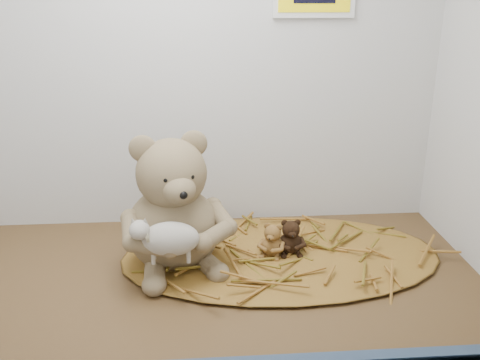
{
  "coord_description": "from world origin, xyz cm",
  "views": [
    {
      "loc": [
        4.44,
        -92.64,
        55.1
      ],
      "look_at": [
        11.62,
        2.21,
        20.36
      ],
      "focal_mm": 40.0,
      "sensor_mm": 36.0,
      "label": 1
    }
  ],
  "objects_px": {
    "toy_lamb": "(170,239)",
    "mini_teddy_tan": "(273,238)",
    "main_teddy": "(172,202)",
    "mini_teddy_brown": "(291,235)"
  },
  "relations": [
    {
      "from": "toy_lamb",
      "to": "mini_teddy_tan",
      "type": "relative_size",
      "value": 1.95
    },
    {
      "from": "main_teddy",
      "to": "mini_teddy_tan",
      "type": "bearing_deg",
      "value": -14.49
    },
    {
      "from": "main_teddy",
      "to": "mini_teddy_brown",
      "type": "relative_size",
      "value": 3.68
    },
    {
      "from": "main_teddy",
      "to": "toy_lamb",
      "type": "distance_m",
      "value": 0.11
    },
    {
      "from": "mini_teddy_brown",
      "to": "mini_teddy_tan",
      "type": "bearing_deg",
      "value": -169.36
    },
    {
      "from": "main_teddy",
      "to": "mini_teddy_tan",
      "type": "relative_size",
      "value": 3.92
    },
    {
      "from": "mini_teddy_tan",
      "to": "mini_teddy_brown",
      "type": "bearing_deg",
      "value": 34.23
    },
    {
      "from": "toy_lamb",
      "to": "mini_teddy_brown",
      "type": "bearing_deg",
      "value": 25.14
    },
    {
      "from": "mini_teddy_tan",
      "to": "mini_teddy_brown",
      "type": "distance_m",
      "value": 0.04
    },
    {
      "from": "toy_lamb",
      "to": "mini_teddy_tan",
      "type": "bearing_deg",
      "value": 27.68
    }
  ]
}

